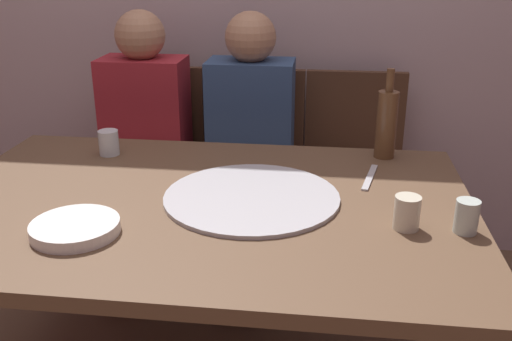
% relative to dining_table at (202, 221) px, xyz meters
% --- Properties ---
extents(dining_table, '(1.56, 1.05, 0.72)m').
position_rel_dining_table_xyz_m(dining_table, '(0.00, 0.00, 0.00)').
color(dining_table, brown).
rests_on(dining_table, ground_plane).
extents(pizza_tray, '(0.51, 0.51, 0.01)m').
position_rel_dining_table_xyz_m(pizza_tray, '(0.15, 0.03, 0.07)').
color(pizza_tray, '#ADADB2').
rests_on(pizza_tray, dining_table).
extents(wine_bottle, '(0.07, 0.07, 0.31)m').
position_rel_dining_table_xyz_m(wine_bottle, '(0.55, 0.44, 0.19)').
color(wine_bottle, brown).
rests_on(wine_bottle, dining_table).
extents(tumbler_near, '(0.06, 0.06, 0.09)m').
position_rel_dining_table_xyz_m(tumbler_near, '(0.72, -0.11, 0.11)').
color(tumbler_near, '#B7C6BC').
rests_on(tumbler_near, dining_table).
extents(tumbler_far, '(0.07, 0.07, 0.09)m').
position_rel_dining_table_xyz_m(tumbler_far, '(0.57, -0.11, 0.11)').
color(tumbler_far, beige).
rests_on(tumbler_far, dining_table).
extents(wine_glass, '(0.07, 0.07, 0.09)m').
position_rel_dining_table_xyz_m(wine_glass, '(-0.40, 0.35, 0.11)').
color(wine_glass, silver).
rests_on(wine_glass, dining_table).
extents(plate_stack, '(0.23, 0.23, 0.03)m').
position_rel_dining_table_xyz_m(plate_stack, '(-0.27, -0.25, 0.08)').
color(plate_stack, white).
rests_on(plate_stack, dining_table).
extents(table_knife, '(0.06, 0.22, 0.01)m').
position_rel_dining_table_xyz_m(table_knife, '(0.50, 0.23, 0.07)').
color(table_knife, '#B7B7BC').
rests_on(table_knife, dining_table).
extents(chair_left, '(0.44, 0.44, 0.90)m').
position_rel_dining_table_xyz_m(chair_left, '(-0.43, 0.92, -0.14)').
color(chair_left, '#472D1E').
rests_on(chair_left, ground_plane).
extents(chair_middle, '(0.44, 0.44, 0.90)m').
position_rel_dining_table_xyz_m(chair_middle, '(0.03, 0.92, -0.14)').
color(chair_middle, '#472D1E').
rests_on(chair_middle, ground_plane).
extents(chair_right, '(0.44, 0.44, 0.90)m').
position_rel_dining_table_xyz_m(chair_right, '(0.48, 0.92, -0.14)').
color(chair_right, '#472D1E').
rests_on(chair_right, ground_plane).
extents(guest_in_sweater, '(0.36, 0.56, 1.17)m').
position_rel_dining_table_xyz_m(guest_in_sweater, '(-0.43, 0.77, -0.01)').
color(guest_in_sweater, maroon).
rests_on(guest_in_sweater, ground_plane).
extents(guest_in_beanie, '(0.36, 0.56, 1.17)m').
position_rel_dining_table_xyz_m(guest_in_beanie, '(0.03, 0.77, -0.01)').
color(guest_in_beanie, navy).
rests_on(guest_in_beanie, ground_plane).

